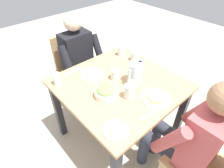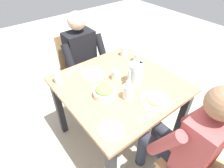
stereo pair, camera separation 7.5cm
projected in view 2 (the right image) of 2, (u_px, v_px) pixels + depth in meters
name	position (u px, v px, depth m)	size (l,w,h in m)	color
ground_plane	(118.00, 135.00, 2.05)	(8.00, 8.00, 0.00)	#B7AD99
dining_table	(119.00, 93.00, 1.65)	(0.96, 0.96, 0.74)	tan
chair_near	(78.00, 64.00, 2.30)	(0.40, 0.40, 0.85)	tan
diner_near	(85.00, 61.00, 2.08)	(0.48, 0.53, 1.15)	black
diner_far	(187.00, 140.00, 1.28)	(0.48, 0.53, 1.15)	#B24C4C
water_pitcher	(136.00, 74.00, 1.52)	(0.16, 0.12, 0.19)	silver
salad_bowl	(105.00, 92.00, 1.43)	(0.18, 0.18, 0.09)	white
plate_yoghurt	(93.00, 72.00, 1.67)	(0.21, 0.21, 0.06)	white
plate_beans	(111.00, 130.00, 1.19)	(0.17, 0.17, 0.04)	white
plate_fries	(155.00, 100.00, 1.40)	(0.23, 0.23, 0.05)	white
water_glass_near_left	(124.00, 51.00, 1.92)	(0.07, 0.07, 0.09)	silver
water_glass_center	(137.00, 57.00, 1.83)	(0.07, 0.07, 0.09)	silver
water_glass_far_left	(116.00, 75.00, 1.60)	(0.07, 0.07, 0.09)	silver
water_glass_near_right	(57.00, 77.00, 1.56)	(0.06, 0.06, 0.11)	silver
oil_carafe	(128.00, 92.00, 1.40)	(0.08, 0.08, 0.16)	silver
fork_near	(74.00, 70.00, 1.73)	(0.17, 0.03, 0.01)	silver
knife_near	(147.00, 116.00, 1.29)	(0.18, 0.02, 0.01)	silver
fork_far	(154.00, 106.00, 1.37)	(0.17, 0.03, 0.01)	silver
knife_far	(162.00, 108.00, 1.35)	(0.18, 0.02, 0.01)	silver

